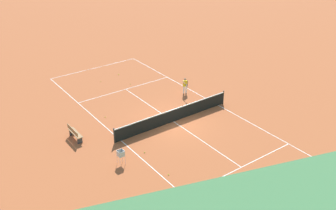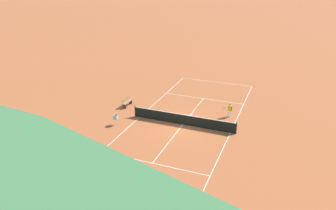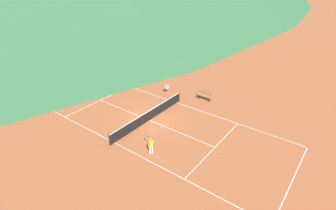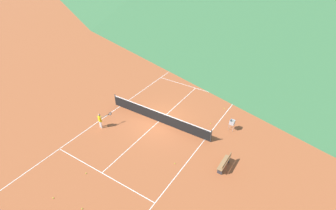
{
  "view_description": "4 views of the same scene",
  "coord_description": "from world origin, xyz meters",
  "px_view_note": "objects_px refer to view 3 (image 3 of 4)",
  "views": [
    {
      "loc": [
        13.91,
        18.55,
        13.3
      ],
      "look_at": [
        0.5,
        0.05,
        1.44
      ],
      "focal_mm": 42.0,
      "sensor_mm": 36.0,
      "label": 1
    },
    {
      "loc": [
        -8.06,
        23.83,
        12.56
      ],
      "look_at": [
        1.51,
        -0.37,
        1.44
      ],
      "focal_mm": 35.0,
      "sensor_mm": 36.0,
      "label": 2
    },
    {
      "loc": [
        -14.59,
        -12.98,
        11.97
      ],
      "look_at": [
        1.9,
        -0.6,
        0.88
      ],
      "focal_mm": 28.0,
      "sensor_mm": 36.0,
      "label": 3
    },
    {
      "loc": [
        9.69,
        -13.78,
        12.75
      ],
      "look_at": [
        0.01,
        1.38,
        0.83
      ],
      "focal_mm": 28.0,
      "sensor_mm": 36.0,
      "label": 4
    }
  ],
  "objects_px": {
    "tennis_ball_by_net_right": "(217,155)",
    "ball_hopper": "(167,87)",
    "tennis_ball_far_corner": "(140,92)",
    "tennis_ball_service_box": "(247,171)",
    "player_far_service": "(151,144)",
    "tennis_ball_alley_right": "(158,99)",
    "tennis_ball_near_corner": "(202,115)",
    "tennis_net": "(149,115)",
    "player_far_baseline": "(92,83)",
    "tennis_ball_mid_court": "(252,153)",
    "tennis_ball_alley_left": "(127,83)",
    "courtside_bench": "(205,96)"
  },
  "relations": [
    {
      "from": "ball_hopper",
      "to": "tennis_ball_near_corner",
      "type": "bearing_deg",
      "value": -108.45
    },
    {
      "from": "player_far_service",
      "to": "courtside_bench",
      "type": "distance_m",
      "value": 9.76
    },
    {
      "from": "tennis_ball_far_corner",
      "to": "ball_hopper",
      "type": "xyz_separation_m",
      "value": [
        1.55,
        -2.43,
        0.62
      ]
    },
    {
      "from": "ball_hopper",
      "to": "courtside_bench",
      "type": "distance_m",
      "value": 4.11
    },
    {
      "from": "tennis_ball_alley_left",
      "to": "tennis_ball_alley_right",
      "type": "distance_m",
      "value": 5.51
    },
    {
      "from": "tennis_ball_mid_court",
      "to": "player_far_baseline",
      "type": "bearing_deg",
      "value": 89.01
    },
    {
      "from": "tennis_ball_far_corner",
      "to": "tennis_ball_alley_right",
      "type": "height_order",
      "value": "same"
    },
    {
      "from": "tennis_net",
      "to": "player_far_service",
      "type": "bearing_deg",
      "value": -138.1
    },
    {
      "from": "tennis_net",
      "to": "player_far_baseline",
      "type": "bearing_deg",
      "value": 82.28
    },
    {
      "from": "player_far_baseline",
      "to": "tennis_ball_service_box",
      "type": "xyz_separation_m",
      "value": [
        -2.24,
        -18.49,
        -0.66
      ]
    },
    {
      "from": "tennis_ball_far_corner",
      "to": "tennis_ball_mid_court",
      "type": "bearing_deg",
      "value": -101.79
    },
    {
      "from": "tennis_ball_alley_left",
      "to": "player_far_service",
      "type": "bearing_deg",
      "value": -127.72
    },
    {
      "from": "tennis_ball_service_box",
      "to": "tennis_net",
      "type": "bearing_deg",
      "value": 83.92
    },
    {
      "from": "player_far_service",
      "to": "tennis_ball_alley_right",
      "type": "distance_m",
      "value": 8.61
    },
    {
      "from": "tennis_ball_by_net_right",
      "to": "tennis_ball_near_corner",
      "type": "xyz_separation_m",
      "value": [
        4.29,
        3.73,
        0.0
      ]
    },
    {
      "from": "tennis_ball_near_corner",
      "to": "tennis_net",
      "type": "bearing_deg",
      "value": 137.17
    },
    {
      "from": "tennis_ball_near_corner",
      "to": "player_far_baseline",
      "type": "bearing_deg",
      "value": 100.23
    },
    {
      "from": "tennis_ball_alley_right",
      "to": "ball_hopper",
      "type": "distance_m",
      "value": 1.77
    },
    {
      "from": "tennis_ball_mid_court",
      "to": "tennis_ball_alley_right",
      "type": "bearing_deg",
      "value": 76.03
    },
    {
      "from": "tennis_ball_far_corner",
      "to": "ball_hopper",
      "type": "relative_size",
      "value": 0.07
    },
    {
      "from": "player_far_baseline",
      "to": "tennis_ball_near_corner",
      "type": "xyz_separation_m",
      "value": [
        2.25,
        -12.46,
        -0.66
      ]
    },
    {
      "from": "tennis_ball_mid_court",
      "to": "courtside_bench",
      "type": "bearing_deg",
      "value": 52.44
    },
    {
      "from": "player_far_baseline",
      "to": "tennis_ball_mid_court",
      "type": "height_order",
      "value": "player_far_baseline"
    },
    {
      "from": "player_far_baseline",
      "to": "player_far_service",
      "type": "bearing_deg",
      "value": -110.61
    },
    {
      "from": "tennis_ball_near_corner",
      "to": "courtside_bench",
      "type": "xyz_separation_m",
      "value": [
        2.85,
        1.4,
        0.42
      ]
    },
    {
      "from": "tennis_ball_alley_right",
      "to": "ball_hopper",
      "type": "height_order",
      "value": "ball_hopper"
    },
    {
      "from": "tennis_ball_alley_left",
      "to": "courtside_bench",
      "type": "bearing_deg",
      "value": -79.86
    },
    {
      "from": "tennis_ball_far_corner",
      "to": "tennis_ball_alley_left",
      "type": "height_order",
      "value": "same"
    },
    {
      "from": "tennis_ball_mid_court",
      "to": "tennis_ball_near_corner",
      "type": "xyz_separation_m",
      "value": [
        2.56,
        5.63,
        0.0
      ]
    },
    {
      "from": "player_far_service",
      "to": "tennis_ball_far_corner",
      "type": "relative_size",
      "value": 19.49
    },
    {
      "from": "player_far_service",
      "to": "tennis_ball_by_net_right",
      "type": "xyz_separation_m",
      "value": [
        2.55,
        -3.97,
        -0.72
      ]
    },
    {
      "from": "tennis_ball_by_net_right",
      "to": "ball_hopper",
      "type": "height_order",
      "value": "ball_hopper"
    },
    {
      "from": "player_far_service",
      "to": "tennis_ball_alley_right",
      "type": "bearing_deg",
      "value": 35.54
    },
    {
      "from": "tennis_ball_alley_left",
      "to": "courtside_bench",
      "type": "distance_m",
      "value": 9.38
    },
    {
      "from": "tennis_ball_mid_court",
      "to": "tennis_ball_alley_right",
      "type": "distance_m",
      "value": 11.19
    },
    {
      "from": "tennis_ball_alley_left",
      "to": "tennis_ball_alley_right",
      "type": "relative_size",
      "value": 1.0
    },
    {
      "from": "player_far_baseline",
      "to": "ball_hopper",
      "type": "bearing_deg",
      "value": -60.29
    },
    {
      "from": "tennis_net",
      "to": "tennis_ball_mid_court",
      "type": "height_order",
      "value": "tennis_net"
    },
    {
      "from": "tennis_ball_mid_court",
      "to": "tennis_ball_service_box",
      "type": "bearing_deg",
      "value": -168.07
    },
    {
      "from": "tennis_ball_by_net_right",
      "to": "tennis_ball_service_box",
      "type": "bearing_deg",
      "value": -94.79
    },
    {
      "from": "tennis_ball_mid_court",
      "to": "tennis_ball_near_corner",
      "type": "bearing_deg",
      "value": 65.52
    },
    {
      "from": "player_far_service",
      "to": "courtside_bench",
      "type": "height_order",
      "value": "player_far_service"
    },
    {
      "from": "tennis_ball_by_net_right",
      "to": "tennis_ball_mid_court",
      "type": "bearing_deg",
      "value": -47.65
    },
    {
      "from": "tennis_ball_service_box",
      "to": "tennis_ball_near_corner",
      "type": "xyz_separation_m",
      "value": [
        4.49,
        6.04,
        0.0
      ]
    },
    {
      "from": "tennis_ball_by_net_right",
      "to": "courtside_bench",
      "type": "bearing_deg",
      "value": 35.74
    },
    {
      "from": "tennis_net",
      "to": "tennis_ball_far_corner",
      "type": "xyz_separation_m",
      "value": [
        3.74,
        4.56,
        -0.47
      ]
    },
    {
      "from": "tennis_ball_service_box",
      "to": "tennis_ball_by_net_right",
      "type": "height_order",
      "value": "same"
    },
    {
      "from": "tennis_ball_mid_court",
      "to": "courtside_bench",
      "type": "height_order",
      "value": "courtside_bench"
    },
    {
      "from": "player_far_baseline",
      "to": "ball_hopper",
      "type": "xyz_separation_m",
      "value": [
        4.04,
        -7.08,
        -0.04
      ]
    },
    {
      "from": "tennis_ball_alley_left",
      "to": "tennis_ball_alley_right",
      "type": "bearing_deg",
      "value": -101.07
    }
  ]
}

